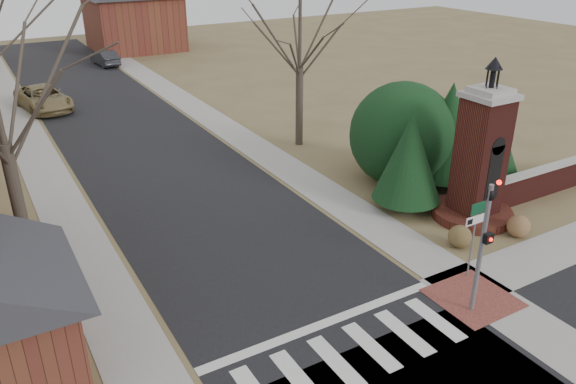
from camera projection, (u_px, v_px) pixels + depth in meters
ground at (372, 372)px, 14.74m from camera, size 120.00×120.00×0.00m
main_street at (132, 136)px, 31.98m from camera, size 8.00×70.00×0.01m
crosswalk_zone at (354, 354)px, 15.36m from camera, size 8.00×2.20×0.02m
stop_bar at (323, 324)px, 16.54m from camera, size 8.00×0.35×0.02m
sidewalk_right_main at (216, 121)px, 34.36m from camera, size 2.00×60.00×0.02m
sidewalk_left at (35, 152)px, 29.60m from camera, size 2.00×60.00×0.02m
curb_apron at (473, 298)px, 17.72m from camera, size 2.40×2.40×0.02m
traffic_signal_pole at (484, 236)px, 16.07m from camera, size 0.28×0.41×4.50m
sign_post at (475, 225)px, 18.04m from camera, size 0.90×0.07×2.75m
brick_gate_monument at (479, 168)px, 21.87m from camera, size 3.20×3.20×6.47m
brick_garden_wall at (546, 180)px, 24.57m from camera, size 7.50×0.50×1.30m
house_distant_right at (133, 11)px, 54.49m from camera, size 8.80×8.80×7.30m
evergreen_near at (409, 157)px, 22.56m from camera, size 2.80×2.80×4.10m
evergreen_mid at (448, 129)px, 24.89m from camera, size 3.40×3.40×4.70m
evergreen_far at (495, 143)px, 25.32m from camera, size 2.40×2.40×3.30m
evergreen_mass at (403, 130)px, 25.30m from camera, size 4.80×4.80×4.80m
bare_tree_3 at (300, 17)px, 27.91m from camera, size 7.00×7.00×9.70m
pickup_truck at (44, 98)px, 36.41m from camera, size 3.33×5.81×1.53m
distant_car at (105, 58)px, 48.75m from camera, size 1.81×4.11×1.31m
dry_shrub_left at (460, 236)px, 20.47m from camera, size 0.85×0.85×0.85m
dry_shrub_right at (519, 226)px, 21.17m from camera, size 0.86×0.86×0.86m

